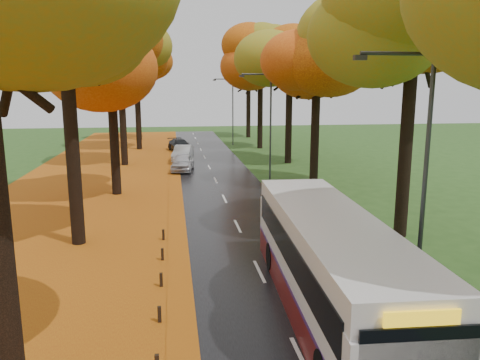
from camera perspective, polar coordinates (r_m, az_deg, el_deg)
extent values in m
cube|color=black|center=(30.59, -2.12, -1.89)|extent=(6.50, 90.00, 0.04)
cube|color=silver|center=(30.59, -2.12, -1.85)|extent=(0.12, 90.00, 0.01)
cube|color=#91330D|center=(30.98, -18.92, -2.36)|extent=(12.00, 90.00, 0.02)
cube|color=#B06D12|center=(30.42, -7.84, -2.02)|extent=(0.90, 90.00, 0.01)
cylinder|color=black|center=(21.69, -19.80, 4.23)|extent=(0.60, 0.60, 9.15)
ellipsoid|color=#D16517|center=(21.81, -20.86, 19.30)|extent=(8.00, 8.00, 6.24)
cylinder|color=black|center=(31.48, -15.12, 5.45)|extent=(0.60, 0.60, 8.00)
ellipsoid|color=#D16517|center=(31.40, -15.60, 14.56)|extent=(9.20, 9.20, 7.18)
cylinder|color=black|center=(43.42, -14.11, 7.38)|extent=(0.60, 0.60, 8.58)
ellipsoid|color=#D16517|center=(43.42, -14.46, 14.45)|extent=(8.00, 8.00, 6.24)
cylinder|color=black|center=(54.30, -12.36, 8.48)|extent=(0.60, 0.60, 9.15)
ellipsoid|color=#D16517|center=(54.35, -12.62, 14.51)|extent=(9.20, 9.20, 7.18)
cylinder|color=black|center=(64.33, -12.27, 8.37)|extent=(0.60, 0.60, 8.00)
ellipsoid|color=#D16517|center=(64.29, -12.46, 12.82)|extent=(8.00, 8.00, 6.24)
cylinder|color=black|center=(22.90, 19.61, 4.66)|extent=(0.60, 0.60, 9.22)
ellipsoid|color=orange|center=(23.02, 20.61, 19.04)|extent=(8.20, 8.20, 6.40)
cylinder|color=black|center=(33.78, 9.14, 6.23)|extent=(0.60, 0.60, 8.19)
ellipsoid|color=orange|center=(33.73, 9.42, 14.92)|extent=(9.20, 9.20, 7.18)
cylinder|color=black|center=(43.53, 5.97, 7.75)|extent=(0.60, 0.60, 8.70)
ellipsoid|color=orange|center=(43.54, 6.12, 14.92)|extent=(8.20, 8.20, 6.40)
cylinder|color=black|center=(54.12, 2.47, 8.76)|extent=(0.60, 0.60, 9.22)
ellipsoid|color=orange|center=(54.17, 2.53, 14.85)|extent=(9.20, 9.20, 7.18)
cylinder|color=black|center=(66.05, 1.03, 8.78)|extent=(0.60, 0.60, 8.19)
ellipsoid|color=orange|center=(66.02, 1.04, 13.22)|extent=(8.20, 8.20, 6.40)
cube|color=black|center=(14.84, -9.79, -15.86)|extent=(0.11, 0.11, 0.52)
cube|color=black|center=(17.20, -9.59, -11.92)|extent=(0.11, 0.11, 0.52)
cube|color=black|center=(19.62, -9.44, -8.94)|extent=(0.11, 0.11, 0.52)
cube|color=black|center=(22.08, -9.32, -6.62)|extent=(0.11, 0.11, 0.52)
cylinder|color=#333538|center=(14.92, 21.54, -1.08)|extent=(0.14, 0.14, 8.00)
cylinder|color=#333538|center=(14.12, 18.71, 14.40)|extent=(2.20, 0.11, 0.11)
cube|color=#333538|center=(13.66, 14.43, 14.25)|extent=(0.35, 0.18, 0.14)
cylinder|color=#333538|center=(35.52, 3.74, 6.44)|extent=(0.14, 0.14, 8.00)
cylinder|color=#333538|center=(35.19, 2.03, 12.76)|extent=(2.20, 0.11, 0.11)
cube|color=#333538|center=(35.01, 0.21, 12.58)|extent=(0.35, 0.18, 0.14)
cylinder|color=#333538|center=(57.17, -0.88, 8.29)|extent=(0.14, 0.14, 8.00)
cylinder|color=#333538|center=(56.97, -2.01, 12.20)|extent=(2.20, 0.11, 0.11)
cube|color=#333538|center=(56.86, -3.14, 12.07)|extent=(0.35, 0.18, 0.14)
cube|color=#550D0D|center=(15.40, 10.68, -13.76)|extent=(3.23, 11.86, 0.96)
cube|color=silver|center=(14.95, 10.85, -9.68)|extent=(3.23, 11.86, 1.39)
cube|color=silver|center=(14.61, 11.00, -5.76)|extent=(3.17, 11.62, 0.75)
cube|color=#381958|center=(15.19, 10.75, -11.94)|extent=(3.25, 11.88, 0.13)
cube|color=black|center=(14.80, 10.91, -8.13)|extent=(3.22, 10.92, 0.91)
cube|color=yellow|center=(9.52, 21.32, -15.42)|extent=(1.47, 0.13, 0.30)
cylinder|color=black|center=(18.30, 3.89, -9.27)|extent=(0.35, 1.08, 1.07)
cylinder|color=black|center=(18.83, 11.29, -8.87)|extent=(0.35, 1.08, 1.07)
imported|color=#B8B8BC|center=(39.70, -7.01, 2.17)|extent=(2.26, 4.39, 1.43)
imported|color=#A4A7AC|center=(44.95, -6.96, 3.26)|extent=(2.30, 4.67, 1.47)
imported|color=black|center=(51.93, -7.34, 4.24)|extent=(2.96, 4.84, 1.31)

